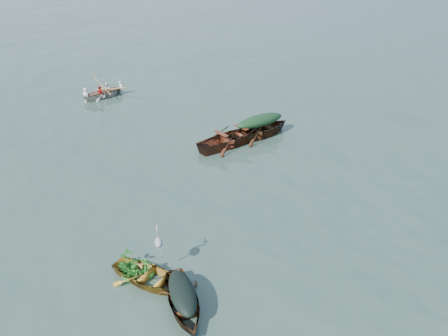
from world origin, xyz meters
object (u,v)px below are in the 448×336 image
at_px(dark_covered_boat, 183,307).
at_px(heron, 159,246).
at_px(yellow_dinghy, 150,282).
at_px(green_tarp_boat, 259,137).
at_px(open_wooden_boat, 231,145).
at_px(rowed_boat, 105,97).

xyz_separation_m(dark_covered_boat, heron, (-0.43, 1.54, 0.84)).
height_order(yellow_dinghy, green_tarp_boat, green_tarp_boat).
relative_size(green_tarp_boat, open_wooden_boat, 0.97).
relative_size(yellow_dinghy, rowed_boat, 0.81).
relative_size(yellow_dinghy, open_wooden_boat, 0.59).
bearing_deg(yellow_dinghy, heron, 5.19).
xyz_separation_m(rowed_boat, heron, (1.97, -16.21, 0.84)).
relative_size(green_tarp_boat, rowed_boat, 1.33).
relative_size(green_tarp_boat, heron, 5.18).
relative_size(yellow_dinghy, green_tarp_boat, 0.61).
xyz_separation_m(dark_covered_boat, open_wooden_boat, (3.45, 9.45, 0.00)).
xyz_separation_m(yellow_dinghy, heron, (0.33, 0.44, 0.84)).
distance_m(open_wooden_boat, rowed_boat, 10.16).
distance_m(yellow_dinghy, heron, 1.01).
bearing_deg(green_tarp_boat, dark_covered_boat, 130.37).
bearing_deg(open_wooden_boat, rowed_boat, 8.22).
relative_size(yellow_dinghy, heron, 3.15).
relative_size(rowed_boat, heron, 3.89).
distance_m(green_tarp_boat, rowed_boat, 10.62).
xyz_separation_m(open_wooden_boat, heron, (-3.89, -7.91, 0.84)).
bearing_deg(green_tarp_boat, yellow_dinghy, 124.04).
relative_size(yellow_dinghy, dark_covered_boat, 0.94).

